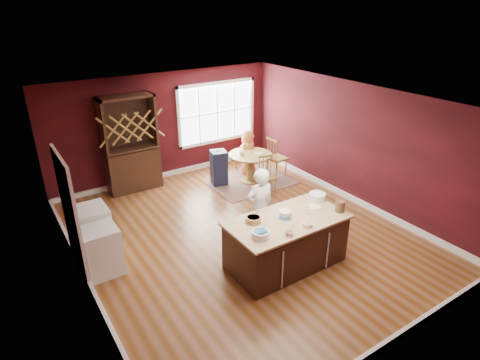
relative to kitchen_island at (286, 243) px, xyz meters
name	(u,v)px	position (x,y,z in m)	size (l,w,h in m)	color
room_shell	(241,172)	(-0.10, 1.26, 0.91)	(7.00, 7.00, 7.00)	brown
window	(217,112)	(1.40, 4.73, 1.06)	(2.36, 0.10, 1.66)	white
doorway	(71,217)	(-3.07, 1.86, 0.59)	(0.08, 1.26, 2.13)	white
kitchen_island	(286,243)	(0.00, 0.00, 0.00)	(2.07, 1.09, 0.92)	#381C17
dining_table	(250,162)	(1.48, 3.25, 0.10)	(1.10, 1.10, 0.75)	olive
baker	(260,208)	(-0.02, 0.76, 0.35)	(0.58, 0.38, 1.58)	white
layer_cake	(285,214)	(0.01, 0.07, 0.54)	(0.28, 0.28, 0.12)	silver
bowl_blue	(260,234)	(-0.71, -0.21, 0.53)	(0.28, 0.28, 0.11)	silver
bowl_yellow	(253,219)	(-0.53, 0.23, 0.53)	(0.26, 0.26, 0.10)	#B08E46
bowl_pink	(289,233)	(-0.29, -0.40, 0.51)	(0.15, 0.15, 0.06)	white
bowl_olive	(308,225)	(0.13, -0.36, 0.51)	(0.16, 0.16, 0.06)	beige
drinking_glass	(308,210)	(0.41, -0.05, 0.55)	(0.07, 0.07, 0.14)	white
dinner_plate	(314,207)	(0.66, 0.05, 0.49)	(0.25, 0.25, 0.02)	beige
white_tub	(317,196)	(0.94, 0.28, 0.53)	(0.31, 0.31, 0.11)	white
stoneware_crock	(340,206)	(0.94, -0.29, 0.58)	(0.17, 0.17, 0.20)	#462E1D
rug	(250,181)	(1.48, 3.25, -0.43)	(2.09, 1.61, 0.01)	brown
chair_east	(277,156)	(2.30, 3.19, 0.10)	(0.45, 0.43, 1.07)	brown
chair_south	(267,176)	(1.44, 2.46, 0.03)	(0.39, 0.37, 0.93)	brown
chair_north	(244,153)	(1.79, 3.97, 0.06)	(0.42, 0.40, 0.99)	brown
seated_woman	(248,152)	(1.73, 3.72, 0.17)	(0.60, 0.39, 1.22)	#D8743E
high_chair	(219,167)	(0.74, 3.55, 0.02)	(0.37, 0.37, 0.92)	#21273D
toddler	(217,154)	(0.73, 3.60, 0.37)	(0.18, 0.14, 0.26)	#8CA5BF
table_plate	(259,153)	(1.69, 3.17, 0.32)	(0.21, 0.21, 0.02)	beige
table_cup	(242,153)	(1.29, 3.35, 0.36)	(0.13, 0.13, 0.10)	white
hutch	(130,144)	(-1.13, 4.48, 0.72)	(1.27, 0.53, 2.32)	#432712
washer	(102,251)	(-2.74, 1.54, -0.01)	(0.59, 0.57, 0.86)	white
dryer	(91,232)	(-2.74, 2.18, 0.03)	(0.65, 0.63, 0.94)	white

